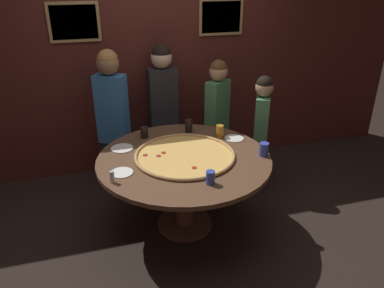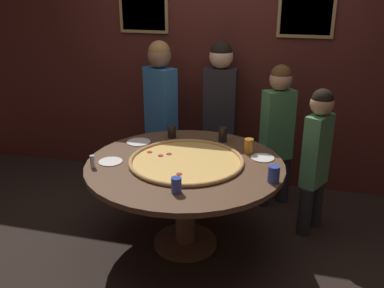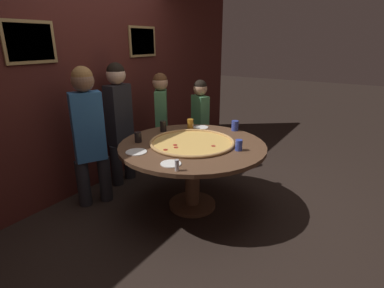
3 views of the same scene
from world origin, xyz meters
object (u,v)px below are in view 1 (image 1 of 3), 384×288
Objects in this scene: white_plate_right_side at (122,148)px; white_plate_left_side at (234,138)px; condiment_shaker at (112,177)px; drink_cup_centre_back at (144,132)px; dining_table at (184,170)px; diner_side_right at (163,103)px; diner_far_right at (217,112)px; diner_centre_back at (261,126)px; giant_pizza at (185,155)px; white_plate_beside_cup at (122,173)px; drink_cup_far_left at (220,131)px; drink_cup_far_right at (264,149)px; drink_cup_beside_pizza at (210,177)px; diner_side_left at (112,112)px; drink_cup_by_shaker at (189,126)px.

white_plate_left_side is (1.08, -0.08, 0.00)m from white_plate_right_side.
condiment_shaker is (-0.14, -0.58, 0.05)m from white_plate_right_side.
dining_table is at bearing -62.80° from drink_cup_centre_back.
drink_cup_centre_back is at bearing 59.23° from diner_side_right.
diner_far_right is 1.08× the size of diner_centre_back.
giant_pizza is 9.24× the size of condiment_shaker.
dining_table is 1.13× the size of diner_far_right.
white_plate_beside_cup and white_plate_left_side have the same top height.
drink_cup_far_left is 0.09× the size of diner_far_right.
white_plate_right_side is 1.29m from diner_far_right.
drink_cup_far_right is 0.08× the size of diner_side_right.
white_plate_beside_cup is (-0.64, 0.36, -0.05)m from drink_cup_beside_pizza.
diner_far_right reaches higher than white_plate_left_side.
dining_table is at bearing 166.39° from drink_cup_far_right.
drink_cup_beside_pizza is at bearing -71.17° from drink_cup_centre_back.
diner_centre_back is (1.50, 0.18, -0.03)m from white_plate_right_side.
diner_centre_back reaches higher than drink_cup_far_left.
drink_cup_far_left is 0.58m from diner_centre_back.
drink_cup_beside_pizza reaches higher than condiment_shaker.
dining_table is at bearing 20.20° from diner_far_right.
drink_cup_centre_back is 0.54m from diner_side_left.
diner_far_right is (0.90, 0.40, -0.02)m from drink_cup_centre_back.
drink_cup_centre_back is at bearing -63.37° from diner_centre_back.
diner_side_right is (0.05, 1.11, 0.26)m from dining_table.
drink_cup_far_right is at bearing -74.07° from white_plate_left_side.
diner_centre_back is at bearing 27.07° from dining_table.
drink_cup_far_left is at bearing -15.55° from drink_cup_centre_back.
diner_side_right is 1.12m from diner_centre_back.
diner_far_right is at bearing 23.75° from drink_cup_centre_back.
giant_pizza is 0.71× the size of diner_centre_back.
white_plate_left_side is (-0.12, 0.41, -0.06)m from drink_cup_far_right.
drink_cup_far_left is at bearing -0.27° from white_plate_right_side.
drink_cup_by_shaker reaches higher than drink_cup_far_left.
drink_cup_centre_back reaches higher than white_plate_right_side.
drink_cup_far_left is 0.67× the size of white_plate_left_side.
giant_pizza reaches higher than white_plate_right_side.
white_plate_right_side is at bearing 148.80° from giant_pizza.
drink_cup_far_right is 1.25m from white_plate_beside_cup.
dining_table is 1.12m from diner_far_right.
diner_far_right is at bearing 55.10° from dining_table.
condiment_shaker is at bearing 112.47° from diner_side_left.
condiment_shaker is (-1.22, -0.50, 0.05)m from white_plate_left_side.
drink_cup_far_left is at bearing 35.01° from giant_pizza.
drink_cup_beside_pizza is 0.91× the size of drink_cup_far_right.
drink_cup_by_shaker reaches higher than drink_cup_centre_back.
diner_side_right is at bearing 87.74° from giant_pizza.
diner_side_right is at bearing 120.88° from white_plate_left_side.
diner_centre_back is at bearing -169.25° from diner_side_left.
drink_cup_far_right reaches higher than drink_cup_centre_back.
drink_cup_by_shaker is 1.04× the size of drink_cup_far_left.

